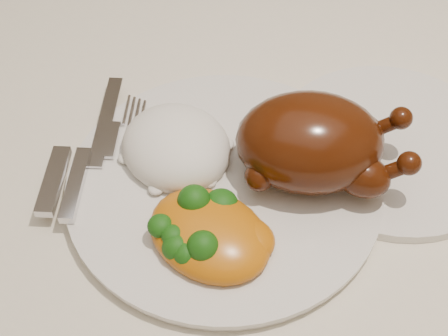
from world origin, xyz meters
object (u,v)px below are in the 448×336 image
at_px(dining_table, 231,219).
at_px(side_plate, 391,145).
at_px(roast_chicken, 314,142).
at_px(dinner_plate, 224,185).

distance_m(dining_table, side_plate, 0.20).
xyz_separation_m(dining_table, roast_chicken, (0.08, 0.01, 0.16)).
relative_size(dining_table, dinner_plate, 5.14).
relative_size(dining_table, roast_chicken, 8.35).
height_order(side_plate, roast_chicken, roast_chicken).
relative_size(dinner_plate, side_plate, 1.27).
xyz_separation_m(dinner_plate, side_plate, (0.14, 0.13, -0.00)).
bearing_deg(dinner_plate, roast_chicken, 33.74).
height_order(dining_table, side_plate, side_plate).
xyz_separation_m(dinner_plate, roast_chicken, (0.07, 0.05, 0.05)).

